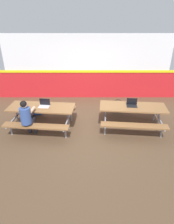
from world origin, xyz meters
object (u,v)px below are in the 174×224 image
(student_nearer, at_px, (27,116))
(tote_bag_bright, at_px, (118,106))
(laptop_silver, at_px, (44,105))
(backpack_dark, at_px, (37,108))
(laptop_dark, at_px, (132,104))
(picnic_table_right, at_px, (132,111))
(picnic_table_left, at_px, (42,111))

(student_nearer, relative_size, tote_bag_bright, 2.81)
(laptop_silver, relative_size, tote_bag_bright, 0.79)
(backpack_dark, bearing_deg, laptop_dark, -15.63)
(laptop_silver, bearing_deg, student_nearer, -125.48)
(student_nearer, distance_m, tote_bag_bright, 3.36)
(backpack_dark, distance_m, tote_bag_bright, 2.95)
(picnic_table_right, relative_size, laptop_silver, 6.12)
(picnic_table_right, xyz_separation_m, student_nearer, (-3.12, -0.55, 0.13))
(picnic_table_left, height_order, student_nearer, student_nearer)
(laptop_silver, height_order, tote_bag_bright, laptop_silver)
(tote_bag_bright, bearing_deg, picnic_table_right, -77.00)
(laptop_dark, bearing_deg, backpack_dark, 164.37)
(laptop_silver, bearing_deg, picnic_table_left, -162.73)
(picnic_table_left, relative_size, backpack_dark, 4.72)
(laptop_dark, distance_m, tote_bag_bright, 1.29)
(laptop_silver, xyz_separation_m, laptop_dark, (2.69, 0.03, 0.00))
(picnic_table_left, bearing_deg, laptop_dark, 1.30)
(laptop_silver, height_order, backpack_dark, laptop_silver)
(picnic_table_right, bearing_deg, laptop_silver, 179.87)
(picnic_table_left, distance_m, tote_bag_bright, 2.83)
(backpack_dark, bearing_deg, student_nearer, -86.66)
(picnic_table_left, relative_size, laptop_dark, 6.12)
(picnic_table_left, distance_m, picnic_table_right, 2.81)
(student_nearer, relative_size, backpack_dark, 2.74)
(picnic_table_right, distance_m, backpack_dark, 3.36)
(picnic_table_right, bearing_deg, tote_bag_bright, 103.00)
(picnic_table_left, xyz_separation_m, laptop_silver, (0.09, 0.03, 0.21))
(student_nearer, distance_m, backpack_dark, 1.56)
(picnic_table_left, height_order, picnic_table_right, same)
(student_nearer, bearing_deg, backpack_dark, 93.34)
(laptop_dark, bearing_deg, tote_bag_bright, 101.99)
(picnic_table_left, bearing_deg, picnic_table_right, 0.46)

